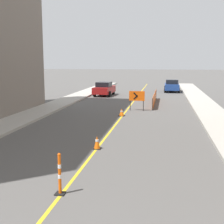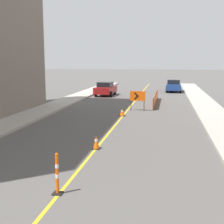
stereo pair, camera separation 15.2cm
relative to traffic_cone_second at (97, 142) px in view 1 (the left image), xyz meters
The scene contains 10 objects.
lane_stripe 14.20m from the traffic_cone_second, 90.06° to the left, with size 0.12×54.03×0.01m.
sidewalk_left 15.63m from the traffic_cone_second, 114.69° to the left, with size 2.36×54.03×0.17m.
sidewalk_right 15.62m from the traffic_cone_second, 65.41° to the left, with size 2.36×54.03×0.17m.
traffic_cone_second is the anchor object (origin of this frame).
traffic_cone_third 8.73m from the traffic_cone_second, 90.44° to the left, with size 0.45×0.45×0.54m.
delineator_post_front 4.98m from the traffic_cone_second, 90.62° to the right, with size 0.29×0.29×1.28m.
arrow_barricade_primary 11.46m from the traffic_cone_second, 86.02° to the left, with size 1.25×0.12×1.57m.
safety_mesh_fence 15.90m from the traffic_cone_second, 82.51° to the left, with size 0.13×8.29×1.00m.
parked_car_curb_near 22.16m from the traffic_cone_second, 100.09° to the left, with size 2.02×4.39×1.59m.
parked_car_curb_mid 28.05m from the traffic_cone_second, 82.00° to the left, with size 1.93×4.31×1.59m.
Camera 1 is at (2.96, -0.61, 3.95)m, focal length 50.00 mm.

